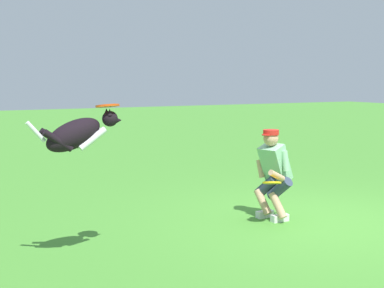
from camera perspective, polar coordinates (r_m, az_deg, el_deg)
The scene contains 5 objects.
ground_plane at distance 7.67m, azimuth 14.26°, elevation -8.25°, with size 60.00×60.00×0.00m, color #488F31.
person at distance 7.53m, azimuth 8.80°, elevation -2.96°, with size 0.55×0.66×1.29m.
dog at distance 5.63m, azimuth -12.28°, elevation 1.09°, with size 1.02×0.29×0.51m.
frisbee_flying at distance 5.71m, azimuth -9.15°, elevation 4.11°, with size 0.26×0.26×0.02m, color #E94A12.
frisbee_held at distance 7.17m, azimuth 8.66°, elevation -4.18°, with size 0.26×0.26×0.02m, color yellow.
Camera 1 is at (5.02, 5.45, 1.99)m, focal length 49.18 mm.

